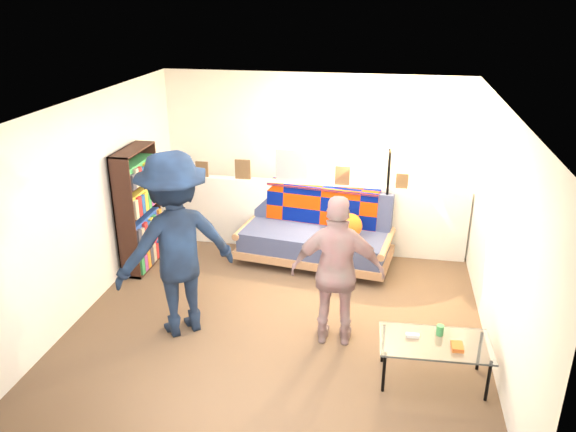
% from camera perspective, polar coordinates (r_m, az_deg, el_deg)
% --- Properties ---
extents(ground, '(5.00, 5.00, 0.00)m').
position_cam_1_polar(ground, '(6.61, -0.64, -9.76)').
color(ground, brown).
rests_on(ground, ground).
extents(room_shell, '(4.60, 5.05, 2.45)m').
position_cam_1_polar(room_shell, '(6.35, 0.12, 5.44)').
color(room_shell, silver).
rests_on(room_shell, ground).
extents(half_wall_ledge, '(4.45, 0.15, 1.00)m').
position_cam_1_polar(half_wall_ledge, '(7.98, 1.82, 0.05)').
color(half_wall_ledge, silver).
rests_on(half_wall_ledge, ground).
extents(ledge_decor, '(2.97, 0.02, 0.45)m').
position_cam_1_polar(ledge_decor, '(7.76, 0.20, 4.75)').
color(ledge_decor, brown).
rests_on(ledge_decor, half_wall_ledge).
extents(futon_sofa, '(2.15, 1.24, 0.88)m').
position_cam_1_polar(futon_sofa, '(7.63, 3.01, -1.78)').
color(futon_sofa, '#A3734F').
rests_on(futon_sofa, ground).
extents(bookshelf, '(0.27, 0.81, 1.63)m').
position_cam_1_polar(bookshelf, '(7.62, -14.94, 0.30)').
color(bookshelf, black).
rests_on(bookshelf, ground).
extents(coffee_table, '(1.05, 0.61, 0.54)m').
position_cam_1_polar(coffee_table, '(5.55, 14.77, -12.50)').
color(coffee_table, black).
rests_on(coffee_table, ground).
extents(floor_lamp, '(0.37, 0.30, 1.66)m').
position_cam_1_polar(floor_lamp, '(7.50, 10.24, 3.78)').
color(floor_lamp, black).
rests_on(floor_lamp, ground).
extents(person_left, '(1.48, 1.41, 2.01)m').
position_cam_1_polar(person_left, '(5.98, -11.33, -2.92)').
color(person_left, black).
rests_on(person_left, ground).
extents(person_right, '(0.98, 0.44, 1.63)m').
position_cam_1_polar(person_right, '(5.75, 5.07, -5.69)').
color(person_right, '#C78187').
rests_on(person_right, ground).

